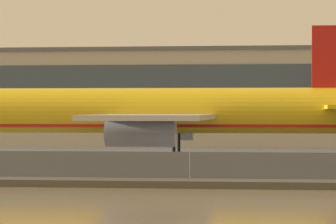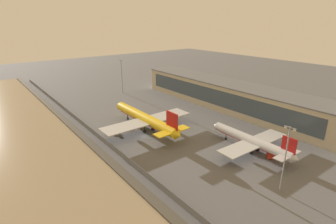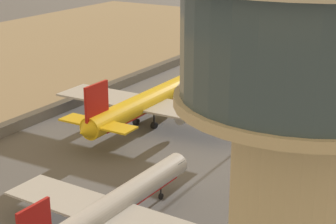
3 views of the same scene
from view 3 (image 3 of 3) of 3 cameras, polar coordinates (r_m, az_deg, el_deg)
name	(u,v)px [view 3 (image 3 of 3)]	position (r m, az deg, el deg)	size (l,w,h in m)	color
ground_plane	(118,127)	(117.12, -5.05, -1.56)	(500.00, 500.00, 0.00)	#565659
shoreline_seawall	(45,110)	(129.64, -12.40, 0.20)	(320.00, 3.00, 0.50)	#474238
perimeter_fence	(60,110)	(126.42, -10.94, 0.24)	(280.00, 0.10, 2.23)	slate
cargo_jet_yellow	(151,101)	(117.50, -1.79, 1.17)	(48.08, 41.31, 13.20)	yellow
passenger_jet_silver	(112,207)	(76.87, -5.73, -9.59)	(36.94, 31.59, 10.67)	silver
baggage_tug	(121,102)	(131.18, -4.78, 1.06)	(3.38, 3.40, 1.80)	red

